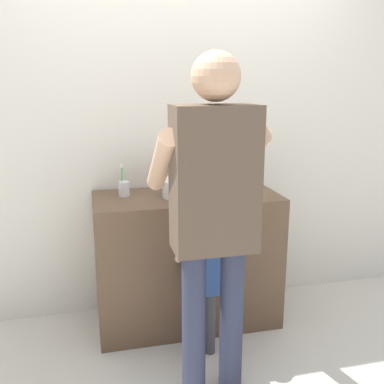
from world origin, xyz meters
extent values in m
plane|color=silver|center=(0.00, 0.00, 0.00)|extent=(14.00, 14.00, 0.00)
cube|color=silver|center=(0.00, 0.62, 1.35)|extent=(4.40, 0.08, 2.70)
cube|color=brown|center=(0.00, 0.30, 0.45)|extent=(1.20, 0.54, 0.89)
cylinder|color=silver|center=(0.00, 0.28, 0.95)|extent=(0.32, 0.32, 0.11)
cylinder|color=beige|center=(0.00, 0.28, 0.95)|extent=(0.27, 0.27, 0.09)
cylinder|color=#B7BABF|center=(0.00, 0.49, 0.98)|extent=(0.03, 0.03, 0.18)
cylinder|color=#B7BABF|center=(0.00, 0.43, 1.06)|extent=(0.02, 0.12, 0.02)
cylinder|color=#B7BABF|center=(-0.07, 0.49, 0.92)|extent=(0.04, 0.04, 0.05)
cylinder|color=#B7BABF|center=(0.07, 0.49, 0.92)|extent=(0.04, 0.04, 0.05)
cylinder|color=silver|center=(-0.39, 0.38, 0.94)|extent=(0.07, 0.07, 0.09)
cylinder|color=green|center=(-0.41, 0.39, 0.99)|extent=(0.02, 0.02, 0.17)
cube|color=white|center=(-0.41, 0.39, 1.09)|extent=(0.01, 0.02, 0.02)
cylinder|color=#47474C|center=(-0.05, -0.11, 0.20)|extent=(0.06, 0.06, 0.40)
cylinder|color=#47474C|center=(0.05, -0.11, 0.20)|extent=(0.06, 0.06, 0.40)
cube|color=#33569E|center=(0.00, -0.11, 0.58)|extent=(0.20, 0.11, 0.35)
sphere|color=beige|center=(0.00, -0.11, 0.82)|extent=(0.11, 0.11, 0.11)
cylinder|color=beige|center=(-0.11, -0.02, 0.61)|extent=(0.05, 0.24, 0.19)
cylinder|color=beige|center=(0.11, -0.02, 0.61)|extent=(0.05, 0.24, 0.19)
cylinder|color=#2D334C|center=(-0.13, -0.43, 0.40)|extent=(0.12, 0.12, 0.81)
cylinder|color=#2D334C|center=(0.07, -0.43, 0.40)|extent=(0.12, 0.12, 0.81)
cube|color=brown|center=(-0.03, -0.43, 1.16)|extent=(0.40, 0.23, 0.70)
sphere|color=#D8A884|center=(-0.03, -0.43, 1.64)|extent=(0.23, 0.23, 0.23)
cylinder|color=#D8A884|center=(-0.25, -0.25, 1.22)|extent=(0.10, 0.49, 0.38)
cylinder|color=#D8A884|center=(0.19, -0.25, 1.22)|extent=(0.10, 0.49, 0.38)
cylinder|color=green|center=(0.19, -0.06, 1.04)|extent=(0.01, 0.14, 0.03)
cube|color=white|center=(0.19, 0.01, 1.05)|extent=(0.01, 0.02, 0.02)
camera|label=1|loc=(-0.61, -2.40, 1.62)|focal=41.35mm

